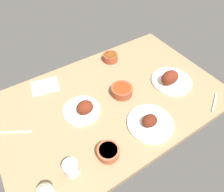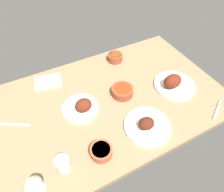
{
  "view_description": "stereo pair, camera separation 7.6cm",
  "coord_description": "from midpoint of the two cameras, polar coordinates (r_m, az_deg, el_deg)",
  "views": [
    {
      "loc": [
        -44.31,
        -68.29,
        97.99
      ],
      "look_at": [
        0.0,
        0.0,
        6.0
      ],
      "focal_mm": 31.65,
      "sensor_mm": 36.0,
      "label": 1
    },
    {
      "loc": [
        -37.74,
        -72.13,
        97.99
      ],
      "look_at": [
        0.0,
        0.0,
        6.0
      ],
      "focal_mm": 31.65,
      "sensor_mm": 36.0,
      "label": 2
    }
  ],
  "objects": [
    {
      "name": "plate_center_main",
      "position": [
        1.17,
        -6.88,
        -3.18
      ],
      "size": [
        22.01,
        22.01,
        8.84
      ],
      "color": "white",
      "rests_on": "dining_table"
    },
    {
      "name": "plate_far_side",
      "position": [
        1.12,
        12.02,
        -8.37
      ],
      "size": [
        26.08,
        26.08,
        7.53
      ],
      "color": "white",
      "rests_on": "dining_table"
    },
    {
      "name": "bowl_soup",
      "position": [
        1.5,
        2.37,
        11.1
      ],
      "size": [
        11.03,
        11.03,
        5.38
      ],
      "color": "brown",
      "rests_on": "dining_table"
    },
    {
      "name": "wine_glass",
      "position": [
        0.93,
        -19.98,
        -22.58
      ],
      "size": [
        7.6,
        7.6,
        14.0
      ],
      "color": "silver",
      "rests_on": "dining_table"
    },
    {
      "name": "fork_loose",
      "position": [
        1.35,
        29.48,
        -3.53
      ],
      "size": [
        14.79,
        9.04,
        0.8
      ],
      "primitive_type": "cube",
      "rotation": [
        0.0,
        0.0,
        0.52
      ],
      "color": "silver",
      "rests_on": "dining_table"
    },
    {
      "name": "dining_table",
      "position": [
        1.26,
        1.73,
        -1.27
      ],
      "size": [
        140.0,
        90.0,
        4.0
      ],
      "primitive_type": "cube",
      "color": "#937551",
      "rests_on": "ground"
    },
    {
      "name": "spoon_loose",
      "position": [
        1.23,
        -24.97,
        -7.5
      ],
      "size": [
        16.74,
        10.25,
        0.8
      ],
      "primitive_type": "cube",
      "rotation": [
        0.0,
        0.0,
        2.61
      ],
      "color": "silver",
      "rests_on": "dining_table"
    },
    {
      "name": "bowl_cream",
      "position": [
        1.01,
        -0.91,
        -15.7
      ],
      "size": [
        11.26,
        11.26,
        4.83
      ],
      "color": "#A35133",
      "rests_on": "dining_table"
    },
    {
      "name": "bowl_sauce",
      "position": [
        1.25,
        4.73,
        1.43
      ],
      "size": [
        13.66,
        13.66,
        5.27
      ],
      "color": "brown",
      "rests_on": "dining_table"
    },
    {
      "name": "plate_near_viewer",
      "position": [
        1.36,
        18.9,
        3.43
      ],
      "size": [
        26.78,
        26.78,
        10.72
      ],
      "color": "white",
      "rests_on": "dining_table"
    },
    {
      "name": "water_tumbler",
      "position": [
        0.99,
        -11.8,
        -18.77
      ],
      "size": [
        7.24,
        7.24,
        8.17
      ],
      "primitive_type": "cylinder",
      "color": "silver",
      "rests_on": "dining_table"
    },
    {
      "name": "folded_napkin",
      "position": [
        1.39,
        -16.51,
        3.87
      ],
      "size": [
        19.5,
        16.35,
        1.2
      ],
      "primitive_type": "cube",
      "rotation": [
        0.0,
        0.0,
        -0.23
      ],
      "color": "white",
      "rests_on": "dining_table"
    }
  ]
}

